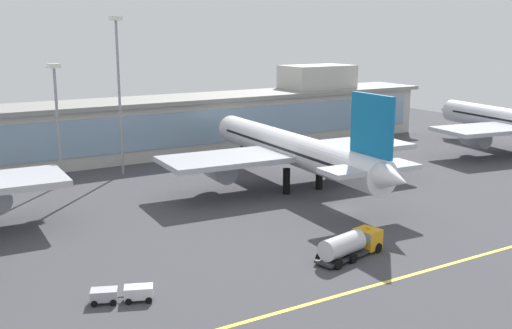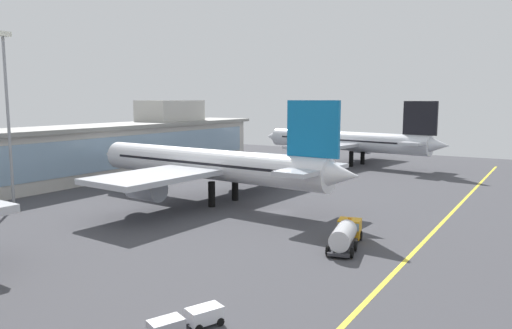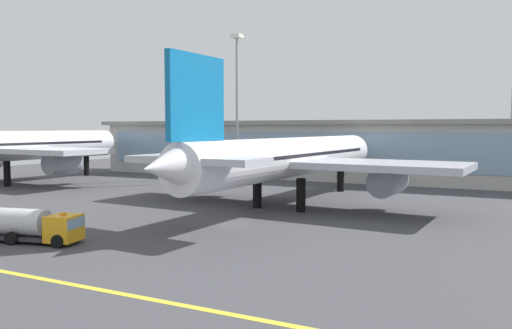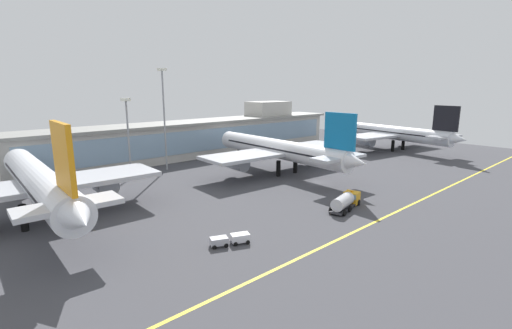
{
  "view_description": "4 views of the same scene",
  "coord_description": "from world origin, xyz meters",
  "px_view_note": "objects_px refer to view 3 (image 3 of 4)",
  "views": [
    {
      "loc": [
        -52.9,
        -63.38,
        24.41
      ],
      "look_at": [
        -7.08,
        11.86,
        4.89
      ],
      "focal_mm": 42.77,
      "sensor_mm": 36.0,
      "label": 1
    },
    {
      "loc": [
        -62.01,
        -34.51,
        16.61
      ],
      "look_at": [
        1.63,
        5.05,
        6.6
      ],
      "focal_mm": 34.14,
      "sensor_mm": 36.0,
      "label": 2
    },
    {
      "loc": [
        25.3,
        -44.84,
        9.87
      ],
      "look_at": [
        -1.42,
        8.48,
        5.53
      ],
      "focal_mm": 35.68,
      "sensor_mm": 36.0,
      "label": 3
    },
    {
      "loc": [
        -65.92,
        -50.26,
        21.8
      ],
      "look_at": [
        -9.49,
        11.21,
        3.95
      ],
      "focal_mm": 25.39,
      "sensor_mm": 36.0,
      "label": 4
    }
  ],
  "objects_px": {
    "fuel_tanker_truck": "(34,225)",
    "apron_light_mast_west": "(180,111)",
    "apron_light_mast_centre": "(237,88)",
    "airliner_near_right": "(290,158)",
    "airliner_near_left": "(11,147)"
  },
  "relations": [
    {
      "from": "fuel_tanker_truck",
      "to": "apron_light_mast_west",
      "type": "relative_size",
      "value": 0.48
    },
    {
      "from": "airliner_near_right",
      "to": "apron_light_mast_centre",
      "type": "xyz_separation_m",
      "value": [
        -19.98,
        22.6,
        11.06
      ]
    },
    {
      "from": "airliner_near_right",
      "to": "apron_light_mast_west",
      "type": "distance_m",
      "value": 37.73
    },
    {
      "from": "apron_light_mast_west",
      "to": "apron_light_mast_centre",
      "type": "relative_size",
      "value": 0.73
    },
    {
      "from": "airliner_near_left",
      "to": "fuel_tanker_truck",
      "type": "height_order",
      "value": "airliner_near_left"
    },
    {
      "from": "airliner_near_left",
      "to": "apron_light_mast_west",
      "type": "bearing_deg",
      "value": -49.27
    },
    {
      "from": "airliner_near_right",
      "to": "apron_light_mast_centre",
      "type": "relative_size",
      "value": 2.0
    },
    {
      "from": "fuel_tanker_truck",
      "to": "apron_light_mast_centre",
      "type": "height_order",
      "value": "apron_light_mast_centre"
    },
    {
      "from": "apron_light_mast_west",
      "to": "apron_light_mast_centre",
      "type": "bearing_deg",
      "value": 11.37
    },
    {
      "from": "fuel_tanker_truck",
      "to": "apron_light_mast_centre",
      "type": "xyz_separation_m",
      "value": [
        -8.09,
        51.09,
        15.58
      ]
    },
    {
      "from": "apron_light_mast_west",
      "to": "fuel_tanker_truck",
      "type": "bearing_deg",
      "value": -68.7
    },
    {
      "from": "airliner_near_right",
      "to": "airliner_near_left",
      "type": "bearing_deg",
      "value": 91.5
    },
    {
      "from": "fuel_tanker_truck",
      "to": "apron_light_mast_west",
      "type": "xyz_separation_m",
      "value": [
        -19.06,
        48.89,
        11.53
      ]
    },
    {
      "from": "airliner_near_left",
      "to": "airliner_near_right",
      "type": "height_order",
      "value": "airliner_near_left"
    },
    {
      "from": "airliner_near_right",
      "to": "fuel_tanker_truck",
      "type": "relative_size",
      "value": 5.67
    }
  ]
}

